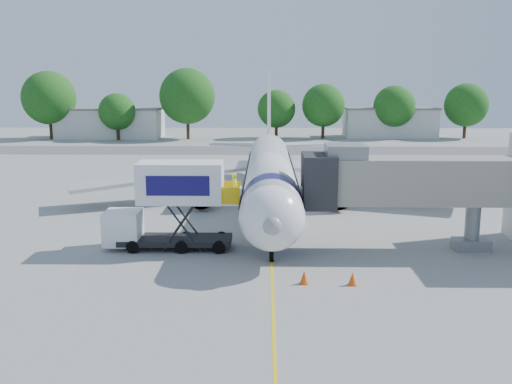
{
  "coord_description": "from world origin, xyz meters",
  "views": [
    {
      "loc": [
        -0.38,
        -41.46,
        10.61
      ],
      "look_at": [
        -0.98,
        -4.78,
        3.2
      ],
      "focal_mm": 40.0,
      "sensor_mm": 36.0,
      "label": 1
    }
  ],
  "objects_px": {
    "catering_hiloader": "(171,206)",
    "ground_tug": "(331,288)",
    "jet_bridge": "(402,181)",
    "aircraft": "(270,173)"
  },
  "relations": [
    {
      "from": "catering_hiloader",
      "to": "ground_tug",
      "type": "distance_m",
      "value": 12.67
    },
    {
      "from": "aircraft",
      "to": "ground_tug",
      "type": "xyz_separation_m",
      "value": [
        2.78,
        -19.75,
        -2.23
      ]
    },
    {
      "from": "jet_bridge",
      "to": "catering_hiloader",
      "type": "xyz_separation_m",
      "value": [
        -14.26,
        -0.0,
        -1.58
      ]
    },
    {
      "from": "catering_hiloader",
      "to": "ground_tug",
      "type": "relative_size",
      "value": 2.39
    },
    {
      "from": "aircraft",
      "to": "ground_tug",
      "type": "distance_m",
      "value": 20.07
    },
    {
      "from": "catering_hiloader",
      "to": "ground_tug",
      "type": "bearing_deg",
      "value": -43.63
    },
    {
      "from": "aircraft",
      "to": "jet_bridge",
      "type": "bearing_deg",
      "value": -54.3
    },
    {
      "from": "jet_bridge",
      "to": "catering_hiloader",
      "type": "bearing_deg",
      "value": -179.99
    },
    {
      "from": "ground_tug",
      "to": "jet_bridge",
      "type": "bearing_deg",
      "value": 53.43
    },
    {
      "from": "aircraft",
      "to": "catering_hiloader",
      "type": "distance_m",
      "value": 12.77
    }
  ]
}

